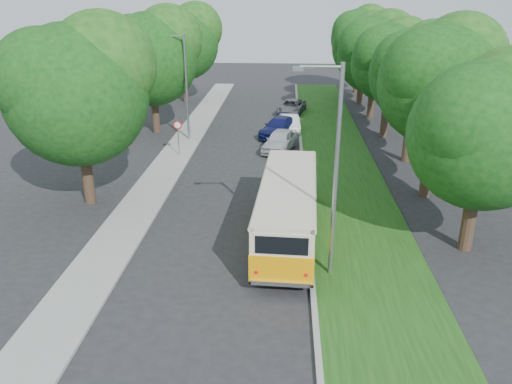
# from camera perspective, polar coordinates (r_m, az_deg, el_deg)

# --- Properties ---
(ground) EXTENTS (120.00, 120.00, 0.00)m
(ground) POSITION_cam_1_polar(r_m,az_deg,el_deg) (21.85, -3.46, -5.75)
(ground) COLOR #242426
(ground) RESTS_ON ground
(curb) EXTENTS (0.20, 70.00, 0.15)m
(curb) POSITION_cam_1_polar(r_m,az_deg,el_deg) (26.24, 5.65, -0.76)
(curb) COLOR gray
(curb) RESTS_ON ground
(grass_verge) EXTENTS (4.50, 70.00, 0.13)m
(grass_verge) POSITION_cam_1_polar(r_m,az_deg,el_deg) (26.45, 10.74, -0.89)
(grass_verge) COLOR #1A4312
(grass_verge) RESTS_ON ground
(sidewalk) EXTENTS (2.20, 70.00, 0.12)m
(sidewalk) POSITION_cam_1_polar(r_m,az_deg,el_deg) (27.21, -12.32, -0.37)
(sidewalk) COLOR gray
(sidewalk) RESTS_ON ground
(treeline) EXTENTS (24.27, 41.91, 9.46)m
(treeline) POSITION_cam_1_polar(r_m,az_deg,el_deg) (37.46, 4.62, 15.33)
(treeline) COLOR #332319
(treeline) RESTS_ON ground
(lamppost_near) EXTENTS (1.71, 0.16, 8.00)m
(lamppost_near) POSITION_cam_1_polar(r_m,az_deg,el_deg) (17.76, 8.87, 2.74)
(lamppost_near) COLOR gray
(lamppost_near) RESTS_ON ground
(lamppost_far) EXTENTS (1.71, 0.16, 7.50)m
(lamppost_far) POSITION_cam_1_polar(r_m,az_deg,el_deg) (36.44, -8.14, 12.13)
(lamppost_far) COLOR gray
(lamppost_far) RESTS_ON ground
(warning_sign) EXTENTS (0.56, 0.10, 2.50)m
(warning_sign) POSITION_cam_1_polar(r_m,az_deg,el_deg) (33.05, -8.91, 6.83)
(warning_sign) COLOR gray
(warning_sign) RESTS_ON ground
(vintage_bus) EXTENTS (2.82, 9.35, 2.75)m
(vintage_bus) POSITION_cam_1_polar(r_m,az_deg,el_deg) (21.54, 3.64, -2.12)
(vintage_bus) COLOR #FFA308
(vintage_bus) RESTS_ON ground
(car_silver) EXTENTS (2.79, 4.50, 1.43)m
(car_silver) POSITION_cam_1_polar(r_m,az_deg,el_deg) (34.33, 2.76, 5.90)
(car_silver) COLOR silver
(car_silver) RESTS_ON ground
(car_white) EXTENTS (1.73, 3.99, 1.28)m
(car_white) POSITION_cam_1_polar(r_m,az_deg,el_deg) (39.42, 3.87, 7.85)
(car_white) COLOR white
(car_white) RESTS_ON ground
(car_blue) EXTENTS (3.36, 5.04, 1.36)m
(car_blue) POSITION_cam_1_polar(r_m,az_deg,el_deg) (38.05, 2.64, 7.44)
(car_blue) COLOR navy
(car_blue) RESTS_ON ground
(car_grey) EXTENTS (2.91, 4.77, 1.24)m
(car_grey) POSITION_cam_1_polar(r_m,az_deg,el_deg) (45.40, 4.09, 9.68)
(car_grey) COLOR slate
(car_grey) RESTS_ON ground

